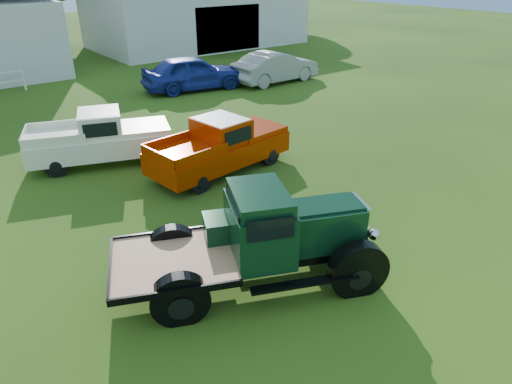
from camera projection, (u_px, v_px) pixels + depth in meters
ground at (280, 251)px, 10.92m from camera, size 120.00×120.00×0.00m
shed_right at (197, 11)px, 36.43m from camera, size 16.80×9.20×5.20m
vintage_flatbed at (254, 239)px, 9.41m from camera, size 5.94×4.22×2.19m
red_pickup at (219, 145)px, 14.70m from camera, size 5.13×2.50×1.80m
white_pickup at (99, 138)px, 15.35m from camera, size 5.15×3.38×1.77m
misc_car_blue at (193, 73)px, 24.16m from camera, size 5.62×3.07×1.81m
misc_car_grey at (276, 67)px, 25.70m from camera, size 5.20×1.94×1.70m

